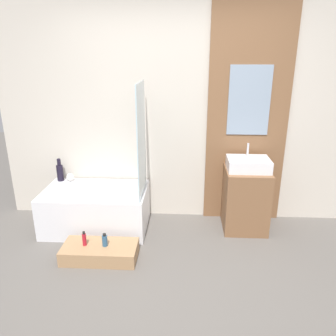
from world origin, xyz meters
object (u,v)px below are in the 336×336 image
vase_tall_dark (60,172)px  bottle_soap_secondary (105,240)px  bathtub (96,209)px  bottle_soap_primary (84,239)px  vase_round_light (70,177)px  wooden_step_bench (100,252)px  sink (248,164)px

vase_tall_dark → bottle_soap_secondary: bearing=-50.2°
bathtub → bottle_soap_secondary: 0.68m
bottle_soap_primary → vase_round_light: bearing=115.2°
wooden_step_bench → vase_round_light: bearing=122.5°
sink → bottle_soap_primary: sink is taller
bathtub → vase_tall_dark: bearing=151.4°
bathtub → sink: sink is taller
bottle_soap_primary → bottle_soap_secondary: bearing=0.0°
sink → bottle_soap_primary: 1.94m
bathtub → bottle_soap_secondary: size_ratio=8.70×
bottle_soap_primary → wooden_step_bench: bearing=0.0°
sink → bottle_soap_primary: (-1.71, -0.72, -0.58)m
sink → wooden_step_bench: bearing=-155.1°
bottle_soap_primary → bathtub: bearing=93.8°
sink → bottle_soap_secondary: (-1.50, -0.72, -0.59)m
bathtub → wooden_step_bench: bearing=-73.0°
bottle_soap_primary → vase_tall_dark: bearing=121.1°
vase_round_light → bathtub: bearing=-35.1°
bottle_soap_secondary → bathtub: bearing=111.5°
vase_tall_dark → vase_round_light: bearing=-3.6°
wooden_step_bench → vase_tall_dark: (-0.70, 0.91, 0.52)m
bathtub → wooden_step_bench: 0.68m
vase_tall_dark → bottle_soap_primary: size_ratio=1.83×
vase_tall_dark → vase_round_light: 0.14m
bathtub → vase_tall_dark: (-0.50, 0.28, 0.35)m
bottle_soap_primary → bottle_soap_secondary: 0.21m
bathtub → wooden_step_bench: size_ratio=1.58×
bathtub → vase_round_light: 0.55m
wooden_step_bench → bottle_soap_secondary: size_ratio=5.51×
bathtub → bottle_soap_secondary: bathtub is taller
vase_round_light → vase_tall_dark: bearing=176.4°
wooden_step_bench → vase_round_light: 1.16m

